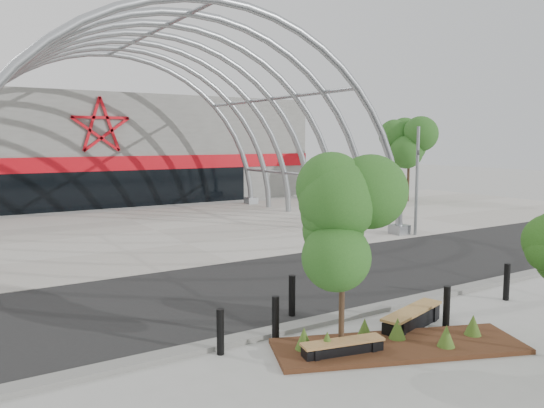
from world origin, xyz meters
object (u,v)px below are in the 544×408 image
bollard_2 (292,296)px  bench_0 (343,349)px  street_tree_0 (343,224)px  signal_pole (417,179)px  bench_1 (412,319)px

bollard_2 → bench_0: bearing=-101.8°
street_tree_0 → bench_0: 2.73m
signal_pole → bench_1: bearing=-137.3°
street_tree_0 → bollard_2: (0.43, 2.60, -2.34)m
bench_1 → bollard_2: (-2.06, 2.36, 0.33)m
bench_1 → signal_pole: bearing=42.7°
signal_pole → bench_0: (-12.54, -9.63, -2.61)m
signal_pole → street_tree_0: bearing=-142.9°
street_tree_0 → bollard_2: 3.52m
signal_pole → bollard_2: signal_pole is taller
bench_0 → bollard_2: (0.60, 2.86, 0.37)m
street_tree_0 → bench_0: size_ratio=2.11×
street_tree_0 → bollard_2: bearing=80.6°
street_tree_0 → bench_1: (2.49, 0.24, -2.67)m
signal_pole → street_tree_0: (-12.37, -9.37, 0.10)m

